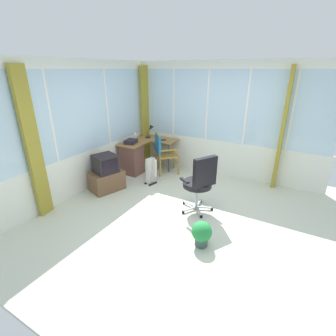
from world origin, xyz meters
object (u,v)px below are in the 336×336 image
tv_on_stand (106,175)px  tv_remote (163,140)px  spray_bottle (135,136)px  office_chair (200,180)px  potted_plant (202,233)px  desk_lamp (151,129)px  wooden_armchair (162,149)px  space_heater (151,171)px  paper_tray (131,142)px  desk (134,157)px

tv_on_stand → tv_remote: bearing=-13.6°
spray_bottle → tv_remote: bearing=-60.2°
office_chair → potted_plant: (-0.81, -0.38, -0.40)m
tv_remote → office_chair: size_ratio=0.14×
spray_bottle → potted_plant: spray_bottle is taller
desk_lamp → wooden_armchair: size_ratio=0.34×
potted_plant → tv_on_stand: bearing=74.6°
tv_on_stand → desk_lamp: bearing=0.5°
tv_remote → space_heater: bearing=162.8°
tv_on_stand → wooden_armchair: bearing=-21.6°
desk_lamp → space_heater: desk_lamp is taller
paper_tray → space_heater: paper_tray is taller
desk → spray_bottle: (0.25, 0.13, 0.43)m
desk_lamp → wooden_armchair: 0.74m
space_heater → paper_tray: bearing=67.9°
wooden_armchair → space_heater: size_ratio=1.64×
tv_on_stand → space_heater: 0.96m
tv_remote → potted_plant: tv_remote is taller
desk → potted_plant: bearing=-124.7°
tv_on_stand → space_heater: tv_on_stand is taller
office_chair → paper_tray: bearing=67.8°
tv_remote → office_chair: bearing=-164.6°
office_chair → tv_on_stand: bearing=94.5°
paper_tray → wooden_armchair: 0.74m
desk → spray_bottle: bearing=26.7°
desk → space_heater: (-0.32, -0.70, -0.10)m
space_heater → spray_bottle: bearing=55.4°
tv_remote → potted_plant: size_ratio=0.40×
paper_tray → space_heater: size_ratio=0.51×
desk_lamp → spray_bottle: 0.48m
tv_on_stand → potted_plant: size_ratio=2.02×
desk → space_heater: 0.78m
paper_tray → office_chair: office_chair is taller
tv_remote → wooden_armchair: size_ratio=0.16×
paper_tray → tv_remote: bearing=-40.9°
spray_bottle → paper_tray: 0.28m
office_chair → tv_on_stand: office_chair is taller
desk_lamp → paper_tray: (-0.70, 0.11, -0.16)m
wooden_armchair → tv_on_stand: wooden_armchair is taller
desk_lamp → tv_remote: 0.46m
tv_remote → paper_tray: size_ratio=0.50×
desk → tv_remote: size_ratio=8.04×
paper_tray → office_chair: size_ratio=0.29×
desk_lamp → potted_plant: bearing=-134.9°
desk_lamp → space_heater: size_ratio=0.56×
wooden_armchair → desk_lamp: bearing=54.4°
spray_bottle → tv_on_stand: (-1.29, -0.20, -0.49)m
tv_remote → space_heater: tv_remote is taller
desk_lamp → space_heater: (-1.01, -0.65, -0.63)m
desk → office_chair: (-0.88, -2.06, 0.21)m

